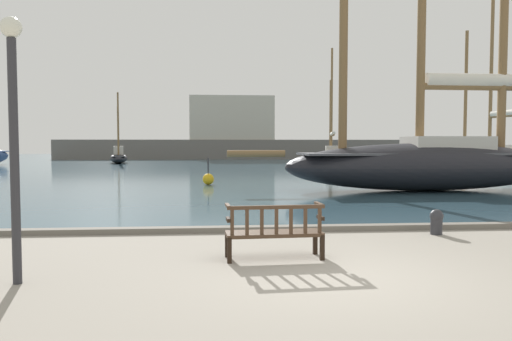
# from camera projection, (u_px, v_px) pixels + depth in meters

# --- Properties ---
(ground_plane) EXTENTS (160.00, 160.00, 0.00)m
(ground_plane) POSITION_uv_depth(u_px,v_px,m) (342.00, 278.00, 7.10)
(ground_plane) COLOR gray
(harbor_water) EXTENTS (100.00, 80.00, 0.08)m
(harbor_water) POSITION_uv_depth(u_px,v_px,m) (233.00, 162.00, 50.89)
(harbor_water) COLOR #385666
(harbor_water) RESTS_ON ground
(quay_edge_kerb) EXTENTS (40.00, 0.30, 0.12)m
(quay_edge_kerb) POSITION_uv_depth(u_px,v_px,m) (298.00, 228.00, 10.93)
(quay_edge_kerb) COLOR slate
(quay_edge_kerb) RESTS_ON ground
(park_bench) EXTENTS (1.63, 0.61, 0.92)m
(park_bench) POSITION_uv_depth(u_px,v_px,m) (274.00, 231.00, 8.26)
(park_bench) COLOR black
(park_bench) RESTS_ON ground
(sailboat_distant_harbor) EXTENTS (2.58, 5.79, 6.67)m
(sailboat_distant_harbor) POSITION_uv_depth(u_px,v_px,m) (119.00, 156.00, 47.15)
(sailboat_distant_harbor) COLOR black
(sailboat_distant_harbor) RESTS_ON harbor_water
(sailboat_nearest_starboard) EXTENTS (13.43, 3.54, 12.12)m
(sailboat_nearest_starboard) POSITION_uv_depth(u_px,v_px,m) (428.00, 159.00, 19.52)
(sailboat_nearest_starboard) COLOR black
(sailboat_nearest_starboard) RESTS_ON harbor_water
(sailboat_centre_channel) EXTENTS (3.06, 7.50, 9.70)m
(sailboat_centre_channel) POSITION_uv_depth(u_px,v_px,m) (331.00, 157.00, 41.30)
(sailboat_centre_channel) COLOR brown
(sailboat_centre_channel) RESTS_ON harbor_water
(sailboat_outer_starboard) EXTENTS (3.99, 10.24, 14.55)m
(sailboat_outer_starboard) POSITION_uv_depth(u_px,v_px,m) (492.00, 155.00, 35.16)
(sailboat_outer_starboard) COLOR silver
(sailboat_outer_starboard) RESTS_ON harbor_water
(mooring_bollard) EXTENTS (0.28, 0.28, 0.53)m
(mooring_bollard) POSITION_uv_depth(u_px,v_px,m) (436.00, 221.00, 10.51)
(mooring_bollard) COLOR #2D2D33
(mooring_bollard) RESTS_ON ground
(lamp_post) EXTENTS (0.28, 0.28, 3.61)m
(lamp_post) POSITION_uv_depth(u_px,v_px,m) (13.00, 120.00, 6.71)
(lamp_post) COLOR #2D2D33
(lamp_post) RESTS_ON ground
(channel_buoy) EXTENTS (0.50, 0.50, 1.20)m
(channel_buoy) POSITION_uv_depth(u_px,v_px,m) (208.00, 179.00, 22.17)
(channel_buoy) COLOR gold
(channel_buoy) RESTS_ON harbor_water
(far_breakwater) EXTENTS (40.17, 2.40, 7.48)m
(far_breakwater) POSITION_uv_depth(u_px,v_px,m) (231.00, 140.00, 58.49)
(far_breakwater) COLOR #66605B
(far_breakwater) RESTS_ON ground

